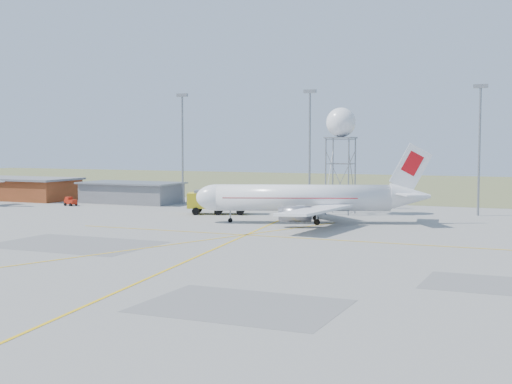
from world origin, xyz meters
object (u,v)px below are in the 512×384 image
at_px(airliner_main, 307,199).
at_px(baggage_tug, 71,202).
at_px(fire_truck, 221,202).
at_px(radar_tower, 341,155).

xyz_separation_m(airliner_main, baggage_tug, (-48.58, 8.80, -2.90)).
bearing_deg(fire_truck, airliner_main, -41.88).
distance_m(airliner_main, radar_tower, 15.36).
relative_size(airliner_main, fire_truck, 3.12).
bearing_deg(airliner_main, fire_truck, -41.13).
bearing_deg(baggage_tug, airliner_main, -3.01).
height_order(radar_tower, fire_truck, radar_tower).
xyz_separation_m(radar_tower, baggage_tug, (-49.20, -5.31, -8.94)).
distance_m(radar_tower, baggage_tug, 50.29).
relative_size(radar_tower, fire_truck, 1.63).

